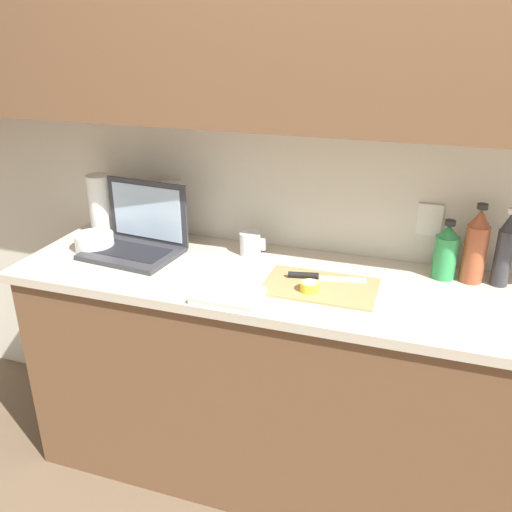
{
  "coord_description": "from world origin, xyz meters",
  "views": [
    {
      "loc": [
        0.19,
        -1.71,
        1.75
      ],
      "look_at": [
        -0.37,
        -0.01,
        0.98
      ],
      "focal_mm": 38.0,
      "sensor_mm": 36.0,
      "label": 1
    }
  ],
  "objects_px": {
    "bowl_white": "(94,242)",
    "paper_towel_roll": "(102,205)",
    "cutting_board": "(320,287)",
    "measuring_cup": "(250,244)",
    "bottle_green_soda": "(505,251)",
    "bottle_oil_tall": "(476,247)",
    "laptop": "(138,236)",
    "knife": "(313,276)",
    "bottle_water_clear": "(446,252)",
    "lemon_half_cut": "(310,286)"
  },
  "relations": [
    {
      "from": "bottle_water_clear",
      "to": "bowl_white",
      "type": "distance_m",
      "value": 1.36
    },
    {
      "from": "laptop",
      "to": "bottle_water_clear",
      "type": "xyz_separation_m",
      "value": [
        1.17,
        0.13,
        0.03
      ]
    },
    {
      "from": "bottle_green_soda",
      "to": "paper_towel_roll",
      "type": "height_order",
      "value": "bottle_green_soda"
    },
    {
      "from": "paper_towel_roll",
      "to": "bottle_green_soda",
      "type": "bearing_deg",
      "value": -0.02
    },
    {
      "from": "bottle_green_soda",
      "to": "bowl_white",
      "type": "relative_size",
      "value": 1.82
    },
    {
      "from": "knife",
      "to": "bottle_oil_tall",
      "type": "relative_size",
      "value": 0.96
    },
    {
      "from": "laptop",
      "to": "bottle_oil_tall",
      "type": "relative_size",
      "value": 1.35
    },
    {
      "from": "laptop",
      "to": "measuring_cup",
      "type": "bearing_deg",
      "value": 20.85
    },
    {
      "from": "bottle_oil_tall",
      "to": "knife",
      "type": "bearing_deg",
      "value": -161.9
    },
    {
      "from": "cutting_board",
      "to": "bottle_green_soda",
      "type": "height_order",
      "value": "bottle_green_soda"
    },
    {
      "from": "bottle_oil_tall",
      "to": "bowl_white",
      "type": "distance_m",
      "value": 1.46
    },
    {
      "from": "laptop",
      "to": "bowl_white",
      "type": "bearing_deg",
      "value": -160.74
    },
    {
      "from": "laptop",
      "to": "bottle_oil_tall",
      "type": "height_order",
      "value": "bottle_oil_tall"
    },
    {
      "from": "paper_towel_roll",
      "to": "cutting_board",
      "type": "bearing_deg",
      "value": -12.57
    },
    {
      "from": "laptop",
      "to": "bottle_green_soda",
      "type": "relative_size",
      "value": 1.38
    },
    {
      "from": "bottle_green_soda",
      "to": "cutting_board",
      "type": "bearing_deg",
      "value": -159.19
    },
    {
      "from": "bottle_green_soda",
      "to": "bottle_water_clear",
      "type": "height_order",
      "value": "bottle_green_soda"
    },
    {
      "from": "measuring_cup",
      "to": "cutting_board",
      "type": "bearing_deg",
      "value": -32.42
    },
    {
      "from": "bottle_oil_tall",
      "to": "paper_towel_roll",
      "type": "distance_m",
      "value": 1.51
    },
    {
      "from": "lemon_half_cut",
      "to": "knife",
      "type": "bearing_deg",
      "value": 95.59
    },
    {
      "from": "laptop",
      "to": "knife",
      "type": "xyz_separation_m",
      "value": [
        0.73,
        -0.04,
        -0.05
      ]
    },
    {
      "from": "laptop",
      "to": "paper_towel_roll",
      "type": "xyz_separation_m",
      "value": [
        -0.24,
        0.13,
        0.07
      ]
    },
    {
      "from": "bowl_white",
      "to": "paper_towel_roll",
      "type": "relative_size",
      "value": 0.59
    },
    {
      "from": "cutting_board",
      "to": "measuring_cup",
      "type": "bearing_deg",
      "value": 147.58
    },
    {
      "from": "laptop",
      "to": "paper_towel_roll",
      "type": "distance_m",
      "value": 0.29
    },
    {
      "from": "bottle_green_soda",
      "to": "measuring_cup",
      "type": "height_order",
      "value": "bottle_green_soda"
    },
    {
      "from": "bowl_white",
      "to": "knife",
      "type": "bearing_deg",
      "value": -0.09
    },
    {
      "from": "paper_towel_roll",
      "to": "knife",
      "type": "bearing_deg",
      "value": -10.23
    },
    {
      "from": "bowl_white",
      "to": "bottle_green_soda",
      "type": "bearing_deg",
      "value": 6.44
    },
    {
      "from": "measuring_cup",
      "to": "bottle_green_soda",
      "type": "bearing_deg",
      "value": 0.94
    },
    {
      "from": "bowl_white",
      "to": "paper_towel_roll",
      "type": "xyz_separation_m",
      "value": [
        -0.07,
        0.17,
        0.1
      ]
    },
    {
      "from": "bowl_white",
      "to": "paper_towel_roll",
      "type": "height_order",
      "value": "paper_towel_roll"
    },
    {
      "from": "bottle_water_clear",
      "to": "bottle_green_soda",
      "type": "bearing_deg",
      "value": -0.0
    },
    {
      "from": "bottle_green_soda",
      "to": "bottle_oil_tall",
      "type": "relative_size",
      "value": 0.98
    },
    {
      "from": "cutting_board",
      "to": "paper_towel_roll",
      "type": "height_order",
      "value": "paper_towel_roll"
    },
    {
      "from": "laptop",
      "to": "lemon_half_cut",
      "type": "height_order",
      "value": "laptop"
    },
    {
      "from": "bowl_white",
      "to": "paper_towel_roll",
      "type": "bearing_deg",
      "value": 110.48
    },
    {
      "from": "cutting_board",
      "to": "knife",
      "type": "distance_m",
      "value": 0.06
    },
    {
      "from": "bowl_white",
      "to": "cutting_board",
      "type": "bearing_deg",
      "value": -3.1
    },
    {
      "from": "knife",
      "to": "bottle_water_clear",
      "type": "relative_size",
      "value": 1.27
    },
    {
      "from": "cutting_board",
      "to": "measuring_cup",
      "type": "relative_size",
      "value": 3.7
    },
    {
      "from": "measuring_cup",
      "to": "paper_towel_roll",
      "type": "distance_m",
      "value": 0.69
    },
    {
      "from": "bottle_water_clear",
      "to": "knife",
      "type": "bearing_deg",
      "value": -158.32
    },
    {
      "from": "bottle_green_soda",
      "to": "measuring_cup",
      "type": "distance_m",
      "value": 0.93
    },
    {
      "from": "measuring_cup",
      "to": "paper_towel_roll",
      "type": "xyz_separation_m",
      "value": [
        -0.68,
        0.02,
        0.09
      ]
    },
    {
      "from": "bottle_green_soda",
      "to": "lemon_half_cut",
      "type": "bearing_deg",
      "value": -155.99
    },
    {
      "from": "bottle_oil_tall",
      "to": "paper_towel_roll",
      "type": "height_order",
      "value": "bottle_oil_tall"
    },
    {
      "from": "laptop",
      "to": "bottle_green_soda",
      "type": "bearing_deg",
      "value": 11.48
    },
    {
      "from": "laptop",
      "to": "cutting_board",
      "type": "bearing_deg",
      "value": -1.0
    },
    {
      "from": "bottle_water_clear",
      "to": "paper_towel_roll",
      "type": "xyz_separation_m",
      "value": [
        -1.41,
        0.0,
        0.03
      ]
    }
  ]
}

